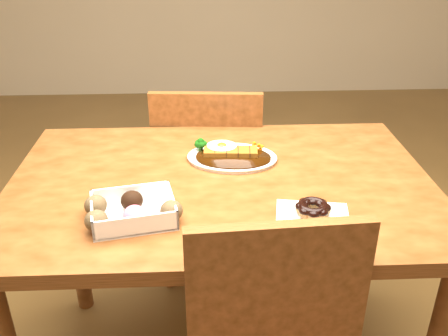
{
  "coord_description": "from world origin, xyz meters",
  "views": [
    {
      "loc": [
        -0.05,
        -1.24,
        1.43
      ],
      "look_at": [
        0.01,
        -0.04,
        0.81
      ],
      "focal_mm": 40.0,
      "sensor_mm": 36.0,
      "label": 1
    }
  ],
  "objects_px": {
    "pon_de_ring": "(313,209)",
    "katsu_curry_plate": "(231,155)",
    "chair_far": "(209,176)",
    "donut_box": "(131,210)",
    "table": "(221,210)"
  },
  "relations": [
    {
      "from": "chair_far",
      "to": "donut_box",
      "type": "xyz_separation_m",
      "value": [
        -0.2,
        -0.73,
        0.3
      ]
    },
    {
      "from": "chair_far",
      "to": "katsu_curry_plate",
      "type": "relative_size",
      "value": 2.99
    },
    {
      "from": "pon_de_ring",
      "to": "katsu_curry_plate",
      "type": "bearing_deg",
      "value": 119.87
    },
    {
      "from": "donut_box",
      "to": "pon_de_ring",
      "type": "relative_size",
      "value": 1.23
    },
    {
      "from": "chair_far",
      "to": "katsu_curry_plate",
      "type": "bearing_deg",
      "value": 102.86
    },
    {
      "from": "pon_de_ring",
      "to": "table",
      "type": "bearing_deg",
      "value": 138.74
    },
    {
      "from": "chair_far",
      "to": "katsu_curry_plate",
      "type": "distance_m",
      "value": 0.5
    },
    {
      "from": "chair_far",
      "to": "katsu_curry_plate",
      "type": "xyz_separation_m",
      "value": [
        0.06,
        -0.4,
        0.29
      ]
    },
    {
      "from": "katsu_curry_plate",
      "to": "pon_de_ring",
      "type": "xyz_separation_m",
      "value": [
        0.19,
        -0.33,
        0.0
      ]
    },
    {
      "from": "table",
      "to": "katsu_curry_plate",
      "type": "bearing_deg",
      "value": 75.43
    },
    {
      "from": "table",
      "to": "chair_far",
      "type": "distance_m",
      "value": 0.56
    },
    {
      "from": "table",
      "to": "katsu_curry_plate",
      "type": "xyz_separation_m",
      "value": [
        0.03,
        0.13,
        0.11
      ]
    },
    {
      "from": "table",
      "to": "katsu_curry_plate",
      "type": "relative_size",
      "value": 4.12
    },
    {
      "from": "chair_far",
      "to": "pon_de_ring",
      "type": "distance_m",
      "value": 0.82
    },
    {
      "from": "katsu_curry_plate",
      "to": "donut_box",
      "type": "distance_m",
      "value": 0.42
    }
  ]
}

